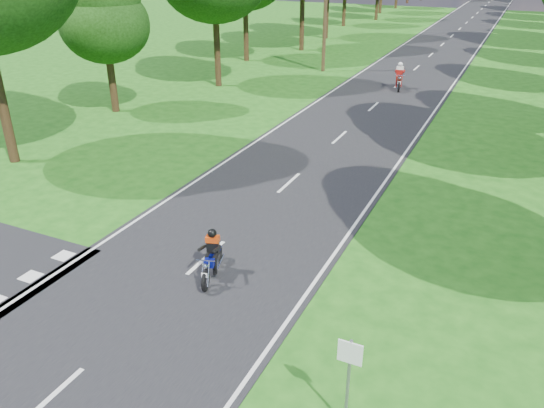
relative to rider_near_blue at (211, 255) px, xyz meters
The scene contains 7 objects.
ground 1.58m from the rider_near_blue, 118.25° to the right, with size 160.00×160.00×0.00m, color #1A5112.
main_road 48.76m from the rider_near_blue, 90.79° to the left, with size 7.00×140.00×0.02m, color black.
road_markings 46.89m from the rider_near_blue, 90.98° to the left, with size 7.40×140.00×0.01m.
telegraph_pole 27.78m from the rider_near_blue, 104.00° to the left, with size 1.20×0.26×8.00m.
road_sign 5.86m from the rider_near_blue, 34.00° to the right, with size 0.45×0.07×2.00m.
rider_near_blue is the anchor object (origin of this frame).
rider_far_red 23.50m from the rider_near_blue, 90.90° to the left, with size 0.66×1.99×1.66m, color maroon, non-canonical shape.
Camera 1 is at (7.32, -9.08, 8.06)m, focal length 35.00 mm.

